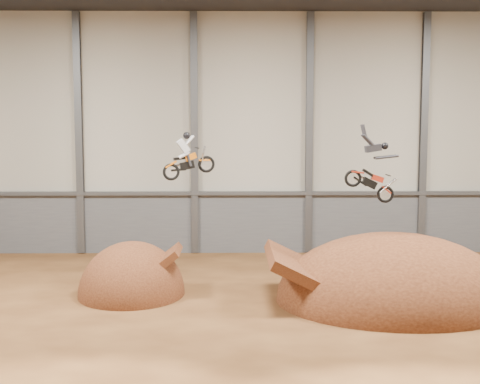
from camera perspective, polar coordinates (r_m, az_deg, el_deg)
name	(u,v)px	position (r m, az deg, el deg)	size (l,w,h in m)	color
floor	(264,332)	(25.30, 2.05, -11.88)	(40.00, 40.00, 0.00)	#462812
back_wall	(252,134)	(39.04, 1.01, 4.97)	(40.00, 0.10, 14.00)	#B0AB9C
lower_band_back	(252,223)	(39.41, 1.00, -2.68)	(39.80, 0.18, 3.50)	#53555B
steel_rail	(252,193)	(39.02, 1.01, -0.10)	(39.80, 0.35, 0.20)	#47494F
steel_column_1	(79,134)	(39.80, -13.58, 4.83)	(0.40, 0.36, 13.90)	#47494F
steel_column_2	(194,134)	(38.88, -3.91, 4.96)	(0.40, 0.36, 13.90)	#47494F
steel_column_3	(309,134)	(39.08, 5.93, 4.94)	(0.40, 0.36, 13.90)	#47494F
steel_column_4	(424,134)	(40.40, 15.39, 4.80)	(0.40, 0.36, 13.90)	#47494F
takeoff_ramp	(132,294)	(30.90, -9.20, -8.59)	(4.77, 5.50, 4.77)	#3F1D0F
landing_ramp	(393,301)	(30.17, 12.94, -9.03)	(10.22, 9.04, 5.90)	#3F1D0F
fmx_rider_a	(190,152)	(30.40, -4.26, 3.40)	(2.41, 0.92, 2.18)	orange
fmx_rider_b	(366,163)	(28.65, 10.71, 2.41)	(3.02, 0.86, 2.59)	#B22A16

